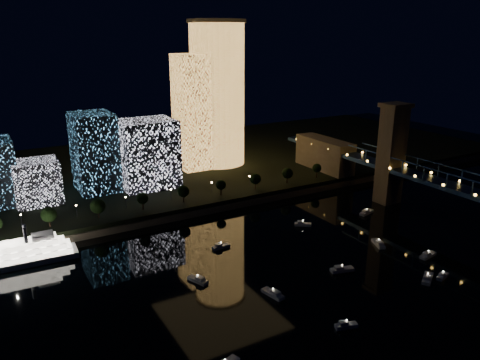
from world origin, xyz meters
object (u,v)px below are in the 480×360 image
(tower_cylindrical, at_px, (217,94))
(truss_bridge, at_px, (474,198))
(riverboat, at_px, (4,257))
(tower_rectangular, at_px, (195,112))

(tower_cylindrical, distance_m, truss_bridge, 150.89)
(tower_cylindrical, height_order, riverboat, tower_cylindrical)
(tower_rectangular, xyz_separation_m, riverboat, (-109.86, -71.76, -34.14))
(truss_bridge, relative_size, riverboat, 5.34)
(tower_cylindrical, height_order, truss_bridge, tower_cylindrical)
(tower_rectangular, distance_m, riverboat, 135.58)
(tower_rectangular, height_order, truss_bridge, tower_rectangular)
(tower_cylindrical, relative_size, tower_rectangular, 1.28)
(tower_rectangular, relative_size, riverboat, 1.32)
(truss_bridge, xyz_separation_m, riverboat, (-173.72, 66.00, -12.43))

